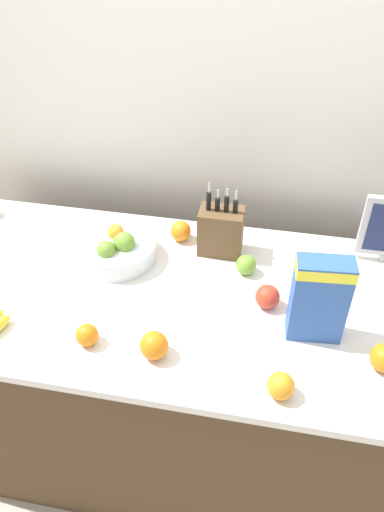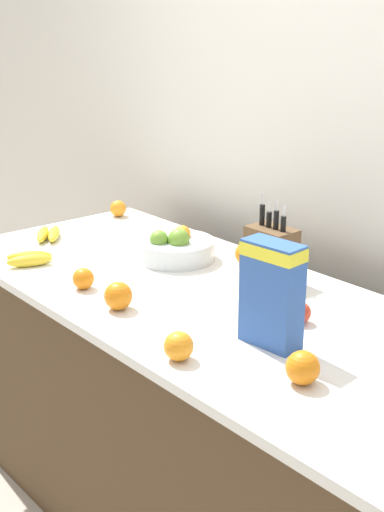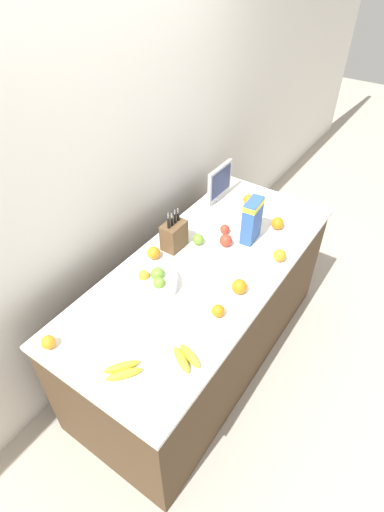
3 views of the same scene
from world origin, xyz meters
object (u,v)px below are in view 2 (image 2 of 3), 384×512
Objects in this scene: cereal_box at (272,290)px; apple_leftmost at (257,305)px; apple_by_knife_block at (271,286)px; apple_near_bananas at (300,312)px; orange_front_right at (118,296)px; orange_front_left at (179,346)px; banana_bunch_left at (30,259)px; knife_block at (271,253)px; fruit_bowl at (176,248)px; banana_bunch_right at (48,234)px; orange_by_cereal at (303,368)px; orange_front_center at (83,279)px; orange_mid_right at (118,208)px; orange_mid_left at (246,254)px.

apple_leftmost is at bearing 142.08° from cereal_box.
cereal_box is 4.00× the size of apple_by_knife_block.
orange_front_right is (-0.43, -0.35, 0.01)m from apple_near_bananas.
apple_by_knife_block is at bearing 106.56° from orange_front_left.
banana_bunch_left is at bearing -161.27° from apple_leftmost.
fruit_bowl is at bearing -161.94° from knife_block.
banana_bunch_right is 2.30× the size of apple_leftmost.
fruit_bowl is 0.53m from banana_bunch_left.
knife_block is 1.02× the size of fruit_bowl.
apple_by_knife_block is at bearing 141.57° from orange_by_cereal.
fruit_bowl is at bearing 120.25° from orange_front_right.
orange_front_center is 0.99× the size of orange_mid_right.
orange_mid_left is at bearing 49.98° from banana_bunch_left.
orange_mid_right is at bearing 169.36° from apple_near_bananas.
banana_bunch_left is at bearing -130.02° from orange_mid_left.
orange_by_cereal is (0.67, 0.08, -0.00)m from orange_front_right.
apple_near_bananas is 0.88× the size of apple_by_knife_block.
apple_near_bananas is 0.52m from orange_mid_left.
orange_by_cereal is (0.71, -0.50, 0.00)m from orange_mid_left.
cereal_box is 1.56× the size of banana_bunch_right.
apple_near_bananas is at bearing -23.06° from apple_by_knife_block.
banana_bunch_right is at bearing -175.26° from apple_leftmost.
apple_leftmost is 1.12× the size of apple_by_knife_block.
apple_near_bananas is 0.81× the size of orange_front_left.
cereal_box is 0.22m from apple_near_bananas.
apple_leftmost is at bearing 41.39° from orange_front_right.
orange_front_center is 0.83× the size of orange_by_cereal.
banana_bunch_left is at bearing -178.63° from orange_front_right.
orange_by_cereal is at bearing -47.37° from apple_near_bananas.
orange_mid_right is (-0.86, 0.59, -0.01)m from orange_front_right.
orange_by_cereal is at bearing 7.06° from orange_front_right.
knife_block reaches higher than orange_front_left.
orange_by_cereal is at bearing -39.87° from knife_block.
orange_by_cereal is (0.44, -0.35, 0.01)m from apple_by_knife_block.
orange_front_center is 0.90× the size of orange_front_left.
orange_front_right is 0.68m from orange_by_cereal.
fruit_bowl is at bearing 156.20° from cereal_box.
banana_bunch_right is at bearing 137.89° from banana_bunch_left.
fruit_bowl is at bearing 55.86° from banana_bunch_left.
banana_bunch_right is (-0.89, -0.36, -0.07)m from knife_block.
fruit_bowl is 0.48m from apple_by_knife_block.
banana_bunch_left is 0.89m from apple_by_knife_block.
apple_by_knife_block is (-0.24, 0.25, -0.12)m from cereal_box.
knife_block reaches higher than orange_front_center.
cereal_box reaches higher than fruit_bowl.
orange_mid_right is (-1.09, 0.16, -0.00)m from apple_by_knife_block.
banana_bunch_left is at bearing -175.48° from orange_by_cereal.
orange_front_left is at bearing -3.55° from banana_bunch_left.
knife_block is 0.17m from apple_by_knife_block.
banana_bunch_left is 2.33× the size of orange_front_left.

